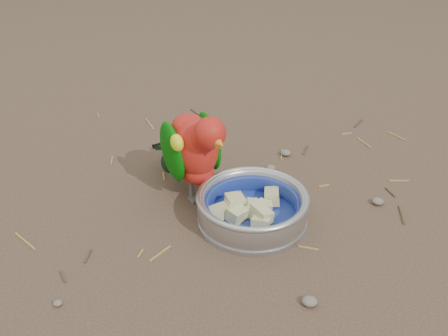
# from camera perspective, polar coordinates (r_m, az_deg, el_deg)

# --- Properties ---
(ground) EXTENTS (60.00, 60.00, 0.00)m
(ground) POSITION_cam_1_polar(r_m,az_deg,el_deg) (0.99, 0.72, -4.53)
(ground) COLOR #503B2D
(food_bowl) EXTENTS (0.21, 0.21, 0.02)m
(food_bowl) POSITION_cam_1_polar(r_m,az_deg,el_deg) (0.95, 3.22, -5.74)
(food_bowl) COLOR #B2B2BA
(food_bowl) RESTS_ON ground
(bowl_wall) EXTENTS (0.21, 0.21, 0.04)m
(bowl_wall) POSITION_cam_1_polar(r_m,az_deg,el_deg) (0.93, 3.27, -4.27)
(bowl_wall) COLOR #B2B2BA
(bowl_wall) RESTS_ON food_bowl
(fruit_wedges) EXTENTS (0.12, 0.12, 0.03)m
(fruit_wedges) POSITION_cam_1_polar(r_m,az_deg,el_deg) (0.94, 3.26, -4.61)
(fruit_wedges) COLOR #D0CC8A
(fruit_wedges) RESTS_ON food_bowl
(lory_parrot) EXTENTS (0.23, 0.25, 0.19)m
(lory_parrot) POSITION_cam_1_polar(r_m,az_deg,el_deg) (0.98, -3.34, 1.51)
(lory_parrot) COLOR red
(lory_parrot) RESTS_ON ground
(ground_debris) EXTENTS (0.90, 0.80, 0.01)m
(ground_debris) POSITION_cam_1_polar(r_m,az_deg,el_deg) (0.99, 1.60, -4.41)
(ground_debris) COLOR #A27F3F
(ground_debris) RESTS_ON ground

